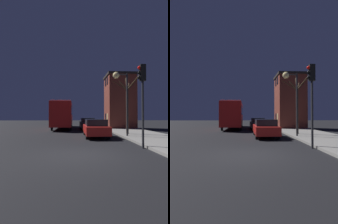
{
  "view_description": "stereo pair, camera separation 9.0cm",
  "coord_description": "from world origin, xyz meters",
  "views": [
    {
      "loc": [
        -0.32,
        -7.93,
        1.76
      ],
      "look_at": [
        0.71,
        10.34,
        2.16
      ],
      "focal_mm": 28.0,
      "sensor_mm": 36.0,
      "label": 1
    },
    {
      "loc": [
        -0.23,
        -7.93,
        1.76
      ],
      "look_at": [
        0.71,
        10.34,
        2.16
      ],
      "focal_mm": 28.0,
      "sensor_mm": 36.0,
      "label": 2
    }
  ],
  "objects": [
    {
      "name": "bare_tree",
      "position": [
        4.5,
        7.63,
        2.9
      ],
      "size": [
        2.15,
        2.41,
        5.26
      ],
      "color": "#382819",
      "rests_on": "sidewalk"
    },
    {
      "name": "bus",
      "position": [
        -1.86,
        16.78,
        2.1
      ],
      "size": [
        2.45,
        11.3,
        3.53
      ],
      "color": "red",
      "rests_on": "ground"
    },
    {
      "name": "brick_building",
      "position": [
        5.97,
        16.0,
        3.82
      ],
      "size": [
        3.87,
        4.3,
        7.31
      ],
      "color": "brown",
      "rests_on": "sidewalk"
    },
    {
      "name": "car_mid_lane",
      "position": [
        1.35,
        14.51,
        0.79
      ],
      "size": [
        1.84,
        4.76,
        1.49
      ],
      "color": "black",
      "rests_on": "ground"
    },
    {
      "name": "traffic_light",
      "position": [
        3.36,
        1.3,
        3.25
      ],
      "size": [
        0.43,
        0.24,
        4.55
      ],
      "color": "#28282B",
      "rests_on": "ground"
    },
    {
      "name": "streetlamp",
      "position": [
        3.43,
        6.0,
        4.15
      ],
      "size": [
        1.24,
        0.54,
        5.18
      ],
      "color": "#28282B",
      "rests_on": "sidewalk"
    },
    {
      "name": "ground_plane",
      "position": [
        0.0,
        0.0,
        0.0
      ],
      "size": [
        120.0,
        120.0,
        0.0
      ],
      "primitive_type": "plane",
      "color": "black"
    },
    {
      "name": "car_near_lane",
      "position": [
        1.45,
        6.62,
        0.76
      ],
      "size": [
        1.82,
        4.75,
        1.48
      ],
      "color": "#B21E19",
      "rests_on": "ground"
    }
  ]
}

